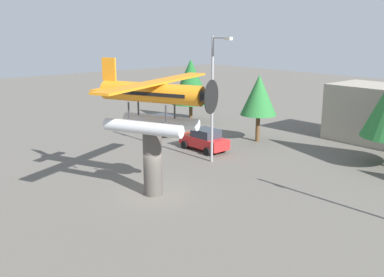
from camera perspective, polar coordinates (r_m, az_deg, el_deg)
name	(u,v)px	position (r m, az deg, el deg)	size (l,w,h in m)	color
ground_plane	(153,194)	(26.58, -4.94, -7.07)	(140.00, 140.00, 0.00)	#605B54
display_pedestal	(153,163)	(25.96, -5.03, -3.10)	(1.10, 1.10, 3.85)	#4C4742
floatplane_monument	(153,101)	(25.08, -4.94, 4.74)	(7.17, 9.99, 4.00)	silver
car_near_white	(161,124)	(41.32, -3.94, 1.83)	(4.20, 2.02, 1.76)	white
car_mid_red	(204,140)	(35.51, 1.59, -0.14)	(4.20, 2.02, 1.76)	red
streetlight_primary	(214,92)	(31.55, 2.83, 5.95)	(1.84, 0.28, 8.97)	gray
tree_west	(191,82)	(46.28, -0.16, 7.27)	(4.11, 4.11, 6.45)	brown
tree_east	(259,95)	(38.23, 8.52, 5.49)	(3.07, 3.07, 5.74)	brown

